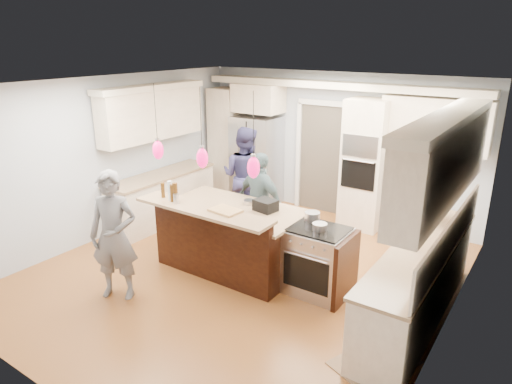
% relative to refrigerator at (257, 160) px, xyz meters
% --- Properties ---
extents(ground_plane, '(6.00, 6.00, 0.00)m').
position_rel_refrigerator_xyz_m(ground_plane, '(1.55, -2.64, -0.90)').
color(ground_plane, '#A6682D').
rests_on(ground_plane, ground).
extents(room_shell, '(5.54, 6.04, 2.72)m').
position_rel_refrigerator_xyz_m(room_shell, '(1.55, -2.64, 0.92)').
color(room_shell, '#B2BCC6').
rests_on(room_shell, ground).
extents(refrigerator, '(0.90, 0.70, 1.80)m').
position_rel_refrigerator_xyz_m(refrigerator, '(0.00, 0.00, 0.00)').
color(refrigerator, '#B7B7BC').
rests_on(refrigerator, ground).
extents(oven_column, '(0.72, 0.69, 2.30)m').
position_rel_refrigerator_xyz_m(oven_column, '(2.30, 0.03, 0.25)').
color(oven_column, '#F7E5C8').
rests_on(oven_column, ground).
extents(back_upper_cabinets, '(5.30, 0.61, 2.54)m').
position_rel_refrigerator_xyz_m(back_upper_cabinets, '(0.80, 0.12, 0.77)').
color(back_upper_cabinets, '#F7E5C8').
rests_on(back_upper_cabinets, ground).
extents(right_counter_run, '(0.64, 3.10, 2.51)m').
position_rel_refrigerator_xyz_m(right_counter_run, '(3.99, -2.34, 0.16)').
color(right_counter_run, '#F7E5C8').
rests_on(right_counter_run, ground).
extents(left_cabinets, '(0.64, 2.30, 2.51)m').
position_rel_refrigerator_xyz_m(left_cabinets, '(-0.89, -1.84, 0.16)').
color(left_cabinets, '#F7E5C8').
rests_on(left_cabinets, ground).
extents(kitchen_island, '(2.10, 1.46, 1.12)m').
position_rel_refrigerator_xyz_m(kitchen_island, '(1.30, -2.57, -0.41)').
color(kitchen_island, black).
rests_on(kitchen_island, ground).
extents(island_range, '(0.82, 0.71, 0.92)m').
position_rel_refrigerator_xyz_m(island_range, '(2.71, -2.49, -0.44)').
color(island_range, '#B7B7BC').
rests_on(island_range, ground).
extents(pendant_lights, '(1.75, 0.15, 1.03)m').
position_rel_refrigerator_xyz_m(pendant_lights, '(1.30, -3.15, 0.90)').
color(pendant_lights, black).
rests_on(pendant_lights, ground).
extents(person_bar_end, '(0.75, 0.65, 1.72)m').
position_rel_refrigerator_xyz_m(person_bar_end, '(0.56, -4.06, -0.04)').
color(person_bar_end, slate).
rests_on(person_bar_end, ground).
extents(person_far_left, '(0.98, 0.82, 1.80)m').
position_rel_refrigerator_xyz_m(person_far_left, '(0.45, -1.04, -0.00)').
color(person_far_left, navy).
rests_on(person_far_left, ground).
extents(person_far_right, '(0.99, 0.56, 1.60)m').
position_rel_refrigerator_xyz_m(person_far_right, '(1.30, -1.79, -0.10)').
color(person_far_right, '#4D656C').
rests_on(person_far_right, ground).
extents(person_range_side, '(0.63, 1.02, 1.52)m').
position_rel_refrigerator_xyz_m(person_range_side, '(3.77, -1.34, -0.14)').
color(person_range_side, '#A08EBF').
rests_on(person_range_side, ground).
extents(floor_rug, '(0.87, 1.02, 0.01)m').
position_rel_refrigerator_xyz_m(floor_rug, '(3.86, -3.45, -0.89)').
color(floor_rug, '#916F4F').
rests_on(floor_rug, ground).
extents(water_bottle, '(0.08, 0.08, 0.28)m').
position_rel_refrigerator_xyz_m(water_bottle, '(0.72, -3.18, 0.36)').
color(water_bottle, silver).
rests_on(water_bottle, kitchen_island).
extents(beer_bottle_a, '(0.09, 0.09, 0.27)m').
position_rel_refrigerator_xyz_m(beer_bottle_a, '(0.83, -3.20, 0.36)').
color(beer_bottle_a, '#472B0C').
rests_on(beer_bottle_a, kitchen_island).
extents(beer_bottle_b, '(0.06, 0.06, 0.22)m').
position_rel_refrigerator_xyz_m(beer_bottle_b, '(0.55, -3.16, 0.33)').
color(beer_bottle_b, '#472B0C').
rests_on(beer_bottle_b, kitchen_island).
extents(beer_bottle_c, '(0.07, 0.07, 0.25)m').
position_rel_refrigerator_xyz_m(beer_bottle_c, '(0.78, -3.21, 0.34)').
color(beer_bottle_c, '#472B0C').
rests_on(beer_bottle_c, kitchen_island).
extents(drink_can, '(0.08, 0.08, 0.14)m').
position_rel_refrigerator_xyz_m(drink_can, '(0.88, -3.24, 0.29)').
color(drink_can, '#B7B7BC').
rests_on(drink_can, kitchen_island).
extents(cutting_board, '(0.42, 0.32, 0.03)m').
position_rel_refrigerator_xyz_m(cutting_board, '(1.62, -3.11, 0.24)').
color(cutting_board, tan).
rests_on(cutting_board, kitchen_island).
extents(pot_large, '(0.21, 0.21, 0.12)m').
position_rel_refrigerator_xyz_m(pot_large, '(2.48, -2.30, 0.08)').
color(pot_large, '#B7B7BC').
rests_on(pot_large, island_range).
extents(pot_small, '(0.19, 0.19, 0.10)m').
position_rel_refrigerator_xyz_m(pot_small, '(2.71, -2.54, 0.07)').
color(pot_small, '#B7B7BC').
rests_on(pot_small, island_range).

